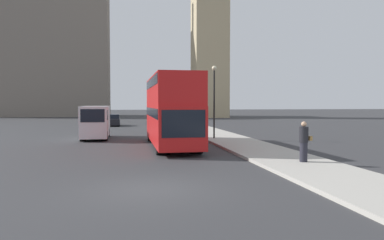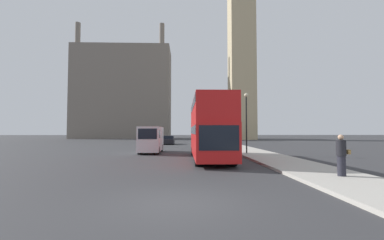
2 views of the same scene
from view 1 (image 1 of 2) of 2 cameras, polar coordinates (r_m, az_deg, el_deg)
The scene contains 8 objects.
ground_plane at distance 12.29m, azimuth -6.39°, elevation -10.46°, with size 300.00×300.00×0.00m, color #333335.
sidewalk_strip at distance 14.38m, azimuth 22.05°, elevation -8.41°, with size 3.58×120.00×0.15m.
building_block_distant at distance 87.02m, azimuth -22.24°, elevation 9.78°, with size 28.90×12.39×34.02m.
red_double_decker_bus at distance 23.78m, azimuth -3.20°, elevation 1.82°, with size 2.55×10.45×4.42m.
white_van at distance 29.92m, azimuth -14.48°, elevation -0.21°, with size 1.99×5.37×2.55m.
pedestrian at distance 17.45m, azimuth 16.68°, elevation -3.18°, with size 0.56×0.40×1.81m.
street_lamp at distance 28.07m, azimuth 3.40°, elevation 4.53°, with size 0.36×0.36×5.41m.
parked_sedan at distance 46.94m, azimuth -12.06°, elevation -0.08°, with size 1.84×4.37×1.42m.
Camera 1 is at (-0.75, -11.95, 2.77)m, focal length 35.00 mm.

